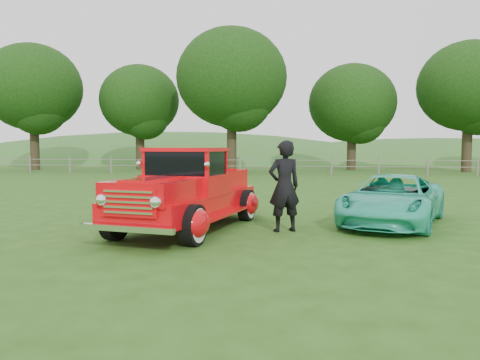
# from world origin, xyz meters

# --- Properties ---
(ground) EXTENTS (140.00, 140.00, 0.00)m
(ground) POSITION_xyz_m (0.00, 0.00, 0.00)
(ground) COLOR #274B14
(ground) RESTS_ON ground
(distant_hills) EXTENTS (116.00, 60.00, 18.00)m
(distant_hills) POSITION_xyz_m (-4.08, 59.46, -4.55)
(distant_hills) COLOR #2F5E22
(distant_hills) RESTS_ON ground
(fence_line) EXTENTS (48.00, 0.12, 1.20)m
(fence_line) POSITION_xyz_m (0.00, 22.00, 0.60)
(fence_line) COLOR slate
(fence_line) RESTS_ON ground
(tree_far_west) EXTENTS (7.60, 7.60, 9.93)m
(tree_far_west) POSITION_xyz_m (-20.00, 26.00, 6.49)
(tree_far_west) COLOR black
(tree_far_west) RESTS_ON ground
(tree_mid_west) EXTENTS (6.40, 6.40, 8.46)m
(tree_mid_west) POSITION_xyz_m (-12.00, 28.00, 5.55)
(tree_mid_west) COLOR black
(tree_mid_west) RESTS_ON ground
(tree_near_west) EXTENTS (8.00, 8.00, 10.42)m
(tree_near_west) POSITION_xyz_m (-4.00, 25.00, 6.80)
(tree_near_west) COLOR black
(tree_near_west) RESTS_ON ground
(tree_near_east) EXTENTS (6.80, 6.80, 8.33)m
(tree_near_east) POSITION_xyz_m (5.00, 29.00, 5.25)
(tree_near_east) COLOR black
(tree_near_east) RESTS_ON ground
(tree_mid_east) EXTENTS (7.20, 7.20, 9.44)m
(tree_mid_east) POSITION_xyz_m (13.00, 27.00, 6.17)
(tree_mid_east) COLOR black
(tree_mid_east) RESTS_ON ground
(red_pickup) EXTENTS (2.94, 5.23, 1.78)m
(red_pickup) POSITION_xyz_m (-1.46, 0.96, 0.80)
(red_pickup) COLOR black
(red_pickup) RESTS_ON ground
(teal_sedan) EXTENTS (3.26, 4.56, 1.15)m
(teal_sedan) POSITION_xyz_m (3.11, 2.26, 0.58)
(teal_sedan) COLOR #31C7A3
(teal_sedan) RESTS_ON ground
(man) EXTENTS (0.84, 0.72, 1.93)m
(man) POSITION_xyz_m (0.63, 1.01, 0.97)
(man) COLOR black
(man) RESTS_ON ground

